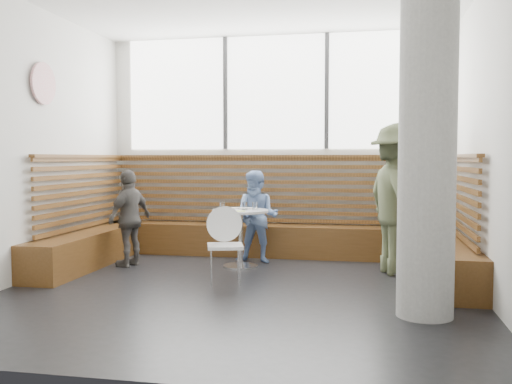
% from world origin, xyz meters
% --- Properties ---
extents(room, '(5.00, 5.00, 3.20)m').
position_xyz_m(room, '(0.00, 0.00, 1.60)').
color(room, silver).
rests_on(room, ground).
extents(booth, '(5.00, 2.50, 1.44)m').
position_xyz_m(booth, '(0.00, 1.77, 0.41)').
color(booth, '#482C12').
rests_on(booth, ground).
extents(concrete_column, '(0.50, 0.50, 3.20)m').
position_xyz_m(concrete_column, '(1.85, -0.60, 1.60)').
color(concrete_column, gray).
rests_on(concrete_column, ground).
extents(wall_art, '(0.03, 0.50, 0.50)m').
position_xyz_m(wall_art, '(-2.46, 0.40, 2.30)').
color(wall_art, white).
rests_on(wall_art, room).
extents(cafe_table, '(0.73, 0.73, 0.75)m').
position_xyz_m(cafe_table, '(-0.27, 1.33, 0.54)').
color(cafe_table, silver).
rests_on(cafe_table, ground).
extents(cafe_chair, '(0.41, 0.40, 0.86)m').
position_xyz_m(cafe_chair, '(-0.23, 0.44, 0.50)').
color(cafe_chair, white).
rests_on(cafe_chair, ground).
extents(adult_man, '(1.06, 1.35, 1.84)m').
position_xyz_m(adult_man, '(1.69, 1.28, 0.92)').
color(adult_man, '#50583B').
rests_on(adult_man, ground).
extents(child_back, '(0.65, 0.53, 1.24)m').
position_xyz_m(child_back, '(-0.12, 1.68, 0.62)').
color(child_back, '#6F8DC1').
rests_on(child_back, ground).
extents(child_left, '(0.52, 0.80, 1.26)m').
position_xyz_m(child_left, '(-1.71, 1.14, 0.63)').
color(child_left, '#504C49').
rests_on(child_left, ground).
extents(plate_near, '(0.19, 0.19, 0.01)m').
position_xyz_m(plate_near, '(-0.38, 1.48, 0.75)').
color(plate_near, white).
rests_on(plate_near, cafe_table).
extents(plate_far, '(0.22, 0.22, 0.02)m').
position_xyz_m(plate_far, '(-0.24, 1.47, 0.75)').
color(plate_far, white).
rests_on(plate_far, cafe_table).
extents(glass_left, '(0.07, 0.07, 0.11)m').
position_xyz_m(glass_left, '(-0.50, 1.29, 0.80)').
color(glass_left, white).
rests_on(glass_left, cafe_table).
extents(glass_mid, '(0.07, 0.07, 0.10)m').
position_xyz_m(glass_mid, '(-0.21, 1.32, 0.80)').
color(glass_mid, white).
rests_on(glass_mid, cafe_table).
extents(glass_right, '(0.07, 0.07, 0.10)m').
position_xyz_m(glass_right, '(-0.08, 1.34, 0.80)').
color(glass_right, white).
rests_on(glass_right, cafe_table).
extents(menu_card, '(0.22, 0.18, 0.00)m').
position_xyz_m(menu_card, '(-0.26, 1.12, 0.75)').
color(menu_card, '#A5C64C').
rests_on(menu_card, cafe_table).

